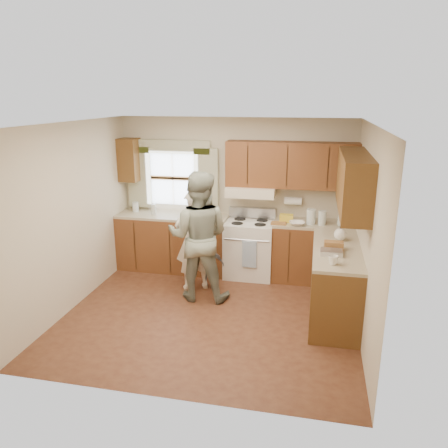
% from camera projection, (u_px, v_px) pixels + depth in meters
% --- Properties ---
extents(room, '(3.80, 3.80, 3.80)m').
position_uv_depth(room, '(210.00, 225.00, 5.51)').
color(room, '#472316').
rests_on(room, ground).
extents(kitchen_fixtures, '(3.80, 2.25, 2.15)m').
position_uv_depth(kitchen_fixtures, '(267.00, 234.00, 6.51)').
color(kitchen_fixtures, '#4D2710').
rests_on(kitchen_fixtures, ground).
extents(stove, '(0.76, 0.67, 1.07)m').
position_uv_depth(stove, '(249.00, 248.00, 7.02)').
color(stove, silver).
rests_on(stove, ground).
extents(woman_left, '(0.66, 0.58, 1.53)m').
position_uv_depth(woman_left, '(194.00, 240.00, 6.44)').
color(woman_left, white).
rests_on(woman_left, ground).
extents(woman_right, '(0.93, 0.74, 1.85)m').
position_uv_depth(woman_right, '(199.00, 236.00, 6.11)').
color(woman_right, '#243725').
rests_on(woman_right, ground).
extents(child, '(0.47, 0.23, 0.77)m').
position_uv_depth(child, '(209.00, 264.00, 6.56)').
color(child, slate).
rests_on(child, ground).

